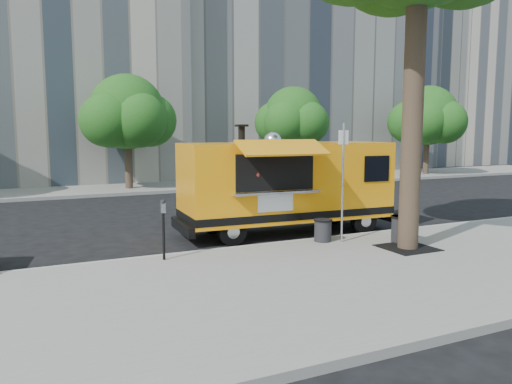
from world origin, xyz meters
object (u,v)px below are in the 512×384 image
sign_post (343,175)px  parking_meter (163,222)px  food_truck (286,183)px  trash_bin_left (323,230)px  far_tree_b (127,112)px  trash_bin_right (402,228)px  far_tree_d (428,116)px  far_tree_c (293,117)px

sign_post → parking_meter: 4.64m
parking_meter → food_truck: (4.10, 1.92, 0.48)m
trash_bin_left → far_tree_b: bearing=98.7°
trash_bin_left → trash_bin_right: bearing=-27.4°
far_tree_b → far_tree_d: far_tree_d is taller
sign_post → trash_bin_right: size_ratio=4.49×
far_tree_d → food_truck: (-16.90, -12.03, -2.43)m
food_truck → far_tree_c: bearing=62.6°
parking_meter → food_truck: 4.55m
sign_post → trash_bin_right: bearing=-25.9°
far_tree_d → food_truck: size_ratio=0.88×
far_tree_c → far_tree_d: bearing=1.1°
sign_post → food_truck: 2.20m
far_tree_d → parking_meter: 25.38m
far_tree_c → trash_bin_right: size_ratio=7.80×
far_tree_b → trash_bin_left: bearing=-81.3°
sign_post → far_tree_b: bearing=100.1°
far_tree_c → trash_bin_right: bearing=-109.2°
far_tree_b → far_tree_d: (19.00, -0.10, 0.06)m
far_tree_b → parking_meter: (-2.00, -14.05, -2.85)m
parking_meter → sign_post: bearing=-2.5°
far_tree_c → parking_meter: size_ratio=3.90×
parking_meter → trash_bin_right: bearing=-8.3°
far_tree_d → far_tree_c: bearing=-178.9°
sign_post → trash_bin_left: bearing=148.0°
sign_post → trash_bin_left: sign_post is taller
sign_post → far_tree_c: bearing=65.2°
far_tree_d → parking_meter: bearing=-146.4°
far_tree_c → trash_bin_right: far_tree_c is taller
trash_bin_left → trash_bin_right: trash_bin_right is taller
sign_post → far_tree_d: bearing=40.7°
far_tree_c → trash_bin_right: 15.80m
food_truck → trash_bin_left: (0.05, -1.87, -1.00)m
far_tree_b → trash_bin_left: 14.56m
far_tree_b → parking_meter: bearing=-98.1°
far_tree_b → trash_bin_right: (3.92, -14.91, -3.33)m
sign_post → food_truck: sign_post is taller
far_tree_b → trash_bin_right: far_tree_b is taller
far_tree_c → trash_bin_left: bearing=-116.6°
trash_bin_left → parking_meter: bearing=-179.3°
far_tree_d → sign_post: (-16.45, -14.15, -2.04)m
trash_bin_right → sign_post: bearing=154.1°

